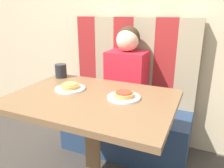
{
  "coord_description": "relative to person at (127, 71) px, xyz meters",
  "views": [
    {
      "loc": [
        0.61,
        -1.07,
        1.25
      ],
      "look_at": [
        0.0,
        0.31,
        0.75
      ],
      "focal_mm": 35.0,
      "sensor_mm": 36.0,
      "label": 1
    }
  ],
  "objects": [
    {
      "name": "booth_seat",
      "position": [
        0.0,
        -0.0,
        -0.55
      ],
      "size": [
        1.13,
        0.49,
        0.43
      ],
      "color": "navy",
      "rests_on": "ground_plane"
    },
    {
      "name": "pizza_right",
      "position": [
        0.19,
        -0.57,
        0.02
      ],
      "size": [
        0.12,
        0.12,
        0.03
      ],
      "color": "#C68E47",
      "rests_on": "plate_right"
    },
    {
      "name": "plate_right",
      "position": [
        0.19,
        -0.57,
        -0.0
      ],
      "size": [
        0.2,
        0.2,
        0.01
      ],
      "color": "white",
      "rests_on": "dining_table"
    },
    {
      "name": "drinking_cup",
      "position": [
        -0.41,
        -0.36,
        0.04
      ],
      "size": [
        0.09,
        0.09,
        0.1
      ],
      "color": "#232328",
      "rests_on": "dining_table"
    },
    {
      "name": "dining_table",
      "position": [
        0.0,
        -0.63,
        -0.11
      ],
      "size": [
        0.99,
        0.7,
        0.76
      ],
      "color": "brown",
      "rests_on": "ground_plane"
    },
    {
      "name": "wall_back",
      "position": [
        0.0,
        0.29,
        0.53
      ],
      "size": [
        7.0,
        0.05,
        2.6
      ],
      "color": "#C6B28E",
      "rests_on": "ground_plane"
    },
    {
      "name": "booth_backrest",
      "position": [
        -0.0,
        0.19,
        0.05
      ],
      "size": [
        1.13,
        0.1,
        0.78
      ],
      "color": "maroon",
      "rests_on": "booth_seat"
    },
    {
      "name": "pizza_left",
      "position": [
        -0.19,
        -0.57,
        0.02
      ],
      "size": [
        0.12,
        0.12,
        0.03
      ],
      "color": "#C68E47",
      "rests_on": "plate_left"
    },
    {
      "name": "plate_left",
      "position": [
        -0.19,
        -0.57,
        -0.0
      ],
      "size": [
        0.2,
        0.2,
        0.01
      ],
      "color": "white",
      "rests_on": "dining_table"
    },
    {
      "name": "person",
      "position": [
        0.0,
        0.0,
        0.0
      ],
      "size": [
        0.33,
        0.24,
        0.71
      ],
      "color": "red",
      "rests_on": "booth_seat"
    }
  ]
}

